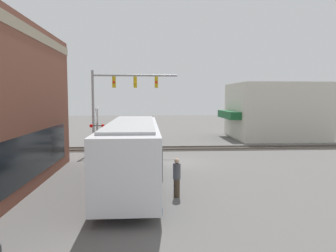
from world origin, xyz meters
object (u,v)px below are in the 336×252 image
crossing_signal (97,126)px  parked_car_white (140,134)px  city_bus (132,150)px  pedestrian_near_bus (177,177)px  pedestrian_at_crossing (104,144)px

crossing_signal → parked_car_white: size_ratio=0.87×
crossing_signal → city_bus: bearing=-160.6°
pedestrian_near_bus → crossing_signal: bearing=25.1°
city_bus → crossing_signal: bearing=19.4°
pedestrian_at_crossing → crossing_signal: bearing=145.4°
city_bus → pedestrian_near_bus: city_bus is taller
city_bus → parked_car_white: bearing=-0.0°
city_bus → pedestrian_at_crossing: (9.38, 2.68, -0.96)m
parked_car_white → pedestrian_at_crossing: bearing=160.6°
pedestrian_near_bus → parked_car_white: bearing=6.2°
pedestrian_near_bus → city_bus: bearing=42.3°
city_bus → parked_car_white: (16.99, -0.00, -1.09)m
crossing_signal → pedestrian_at_crossing: crossing_signal is taller
city_bus → parked_car_white: city_bus is taller
parked_car_white → pedestrian_at_crossing: (-7.61, 2.68, 0.13)m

